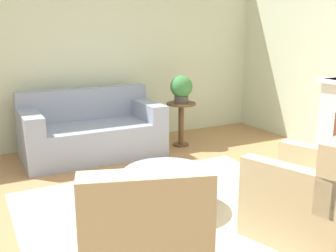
{
  "coord_description": "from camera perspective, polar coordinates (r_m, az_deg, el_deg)",
  "views": [
    {
      "loc": [
        -1.69,
        -3.01,
        1.73
      ],
      "look_at": [
        0.15,
        0.55,
        0.75
      ],
      "focal_mm": 42.0,
      "sensor_mm": 36.0,
      "label": 1
    }
  ],
  "objects": [
    {
      "name": "armchair_left",
      "position": [
        2.7,
        -3.71,
        -16.77
      ],
      "size": [
        0.99,
        1.04,
        0.95
      ],
      "color": "#C6B289",
      "rests_on": "rug"
    },
    {
      "name": "ottoman_table",
      "position": [
        3.89,
        -0.26,
        -8.41
      ],
      "size": [
        0.85,
        0.85,
        0.39
      ],
      "color": "#8E99B2",
      "rests_on": "rug"
    },
    {
      "name": "couch",
      "position": [
        5.61,
        -11.01,
        -0.9
      ],
      "size": [
        1.89,
        0.97,
        0.91
      ],
      "color": "#8E99B2",
      "rests_on": "ground_plane"
    },
    {
      "name": "ground_plane",
      "position": [
        3.86,
        1.82,
        -12.89
      ],
      "size": [
        16.0,
        16.0,
        0.0
      ],
      "primitive_type": "plane",
      "color": "#AD7F51"
    },
    {
      "name": "potted_plant_on_side_table",
      "position": [
        5.87,
        1.94,
        5.54
      ],
      "size": [
        0.33,
        0.33,
        0.41
      ],
      "color": "#4C4742",
      "rests_on": "side_table"
    },
    {
      "name": "armchair_right",
      "position": [
        3.54,
        20.32,
        -9.9
      ],
      "size": [
        0.99,
        1.04,
        0.95
      ],
      "color": "#C6B289",
      "rests_on": "rug"
    },
    {
      "name": "side_table",
      "position": [
        5.95,
        1.91,
        1.23
      ],
      "size": [
        0.44,
        0.44,
        0.67
      ],
      "color": "brown",
      "rests_on": "ground_plane"
    },
    {
      "name": "rug",
      "position": [
        3.86,
        1.82,
        -12.82
      ],
      "size": [
        2.9,
        2.6,
        0.01
      ],
      "color": "beige",
      "rests_on": "ground_plane"
    },
    {
      "name": "wall_back",
      "position": [
        6.15,
        -11.57,
        10.41
      ],
      "size": [
        9.68,
        0.12,
        2.8
      ],
      "color": "beige",
      "rests_on": "ground_plane"
    }
  ]
}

